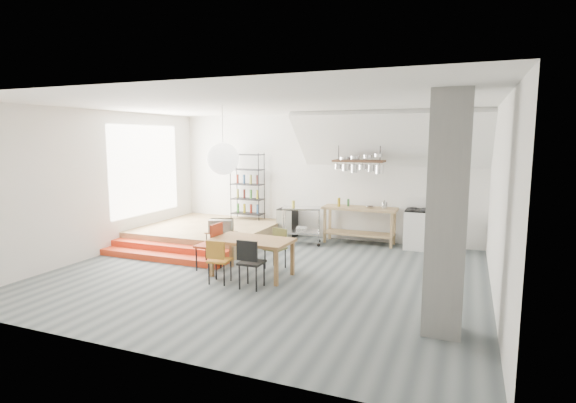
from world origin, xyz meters
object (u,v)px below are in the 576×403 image
at_px(dining_table, 252,243).
at_px(mini_fridge, 287,223).
at_px(rolling_cart, 302,220).
at_px(stove, 418,229).

xyz_separation_m(dining_table, mini_fridge, (-0.66, 3.40, -0.26)).
relative_size(dining_table, mini_fridge, 2.02).
relative_size(dining_table, rolling_cart, 1.49).
distance_m(stove, dining_table, 4.30).
relative_size(stove, rolling_cart, 1.14).
xyz_separation_m(stove, dining_table, (-2.68, -3.36, 0.15)).
relative_size(stove, mini_fridge, 1.55).
distance_m(stove, mini_fridge, 3.34).
xyz_separation_m(stove, mini_fridge, (-3.34, 0.04, -0.10)).
bearing_deg(dining_table, rolling_cart, 92.84).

